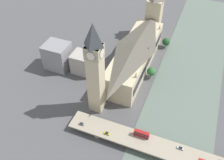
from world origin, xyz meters
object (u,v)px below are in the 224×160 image
road_bridge (170,151)px  double_decker_bus_lead (142,134)px  victoria_tower (154,15)px  clock_tower (95,69)px  car_northbound_mid (82,124)px  car_northbound_tail (107,133)px  car_northbound_lead (180,148)px  parliament_hall (135,55)px

road_bridge → double_decker_bus_lead: size_ratio=13.38×
victoria_tower → clock_tower: bearing=84.3°
car_northbound_mid → car_northbound_tail: size_ratio=1.01×
double_decker_bus_lead → car_northbound_lead: 27.07m
car_northbound_tail → car_northbound_lead: bearing=-171.6°
parliament_hall → car_northbound_lead: bearing=126.8°
parliament_hall → car_northbound_lead: size_ratio=22.56×
victoria_tower → car_northbound_lead: (-56.33, 136.13, -17.77)m
parliament_hall → road_bridge: bearing=122.4°
victoria_tower → car_northbound_lead: size_ratio=11.89×
clock_tower → double_decker_bus_lead: (-41.32, 17.08, -32.31)m
parliament_hall → double_decker_bus_lead: 81.10m
victoria_tower → car_northbound_mid: size_ratio=13.22×
clock_tower → car_northbound_mid: (1.73, 23.64, -34.38)m
car_northbound_mid → clock_tower: bearing=-94.2°
clock_tower → car_northbound_tail: clock_tower is taller
car_northbound_mid → parliament_hall: bearing=-99.5°
clock_tower → car_northbound_lead: clock_tower is taller
clock_tower → road_bridge: (-62.21, 20.70, -36.13)m
car_northbound_tail → parliament_hall: bearing=-85.6°
road_bridge → car_northbound_lead: size_ratio=33.19×
clock_tower → double_decker_bus_lead: clock_tower is taller
car_northbound_lead → car_northbound_mid: bearing=5.5°
victoria_tower → double_decker_bus_lead: (-29.34, 136.28, -15.66)m
clock_tower → car_northbound_tail: (-18.40, 24.30, -34.36)m
road_bridge → car_northbound_tail: (43.81, 3.60, 1.78)m
double_decker_bus_lead → car_northbound_lead: size_ratio=2.48×
clock_tower → car_northbound_tail: 45.93m
clock_tower → car_northbound_tail: bearing=127.1°
double_decker_bus_lead → car_northbound_tail: 24.12m
parliament_hall → car_northbound_tail: 83.24m
parliament_hall → clock_tower: clock_tower is taller
parliament_hall → clock_tower: (12.04, 58.34, 26.64)m
victoria_tower → double_decker_bus_lead: victoria_tower is taller
road_bridge → double_decker_bus_lead: (20.89, -3.62, 3.82)m
victoria_tower → double_decker_bus_lead: bearing=102.1°
parliament_hall → car_northbound_lead: parliament_hall is taller
road_bridge → car_northbound_mid: bearing=2.6°
victoria_tower → road_bridge: (-50.23, 139.90, -19.48)m
car_northbound_lead → parliament_hall: bearing=-53.2°
parliament_hall → car_northbound_mid: (13.78, 81.98, -7.75)m
road_bridge → double_decker_bus_lead: 21.54m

